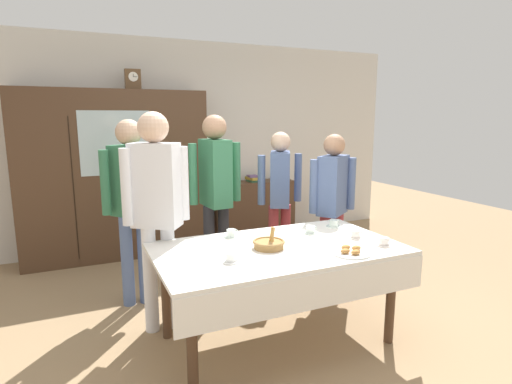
# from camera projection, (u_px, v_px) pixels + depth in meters

# --- Properties ---
(ground_plane) EXTENTS (12.00, 12.00, 0.00)m
(ground_plane) POSITION_uv_depth(u_px,v_px,m) (266.00, 327.00, 3.40)
(ground_plane) COLOR #997A56
(ground_plane) RESTS_ON ground
(back_wall) EXTENTS (6.40, 0.10, 2.70)m
(back_wall) POSITION_uv_depth(u_px,v_px,m) (182.00, 144.00, 5.54)
(back_wall) COLOR silver
(back_wall) RESTS_ON ground
(dining_table) EXTENTS (1.83, 1.05, 0.76)m
(dining_table) POSITION_uv_depth(u_px,v_px,m) (280.00, 260.00, 3.07)
(dining_table) COLOR #4C3321
(dining_table) RESTS_ON ground
(wall_cabinet) EXTENTS (2.18, 0.46, 2.03)m
(wall_cabinet) POSITION_uv_depth(u_px,v_px,m) (116.00, 175.00, 4.97)
(wall_cabinet) COLOR #4C3321
(wall_cabinet) RESTS_ON ground
(mantel_clock) EXTENTS (0.18, 0.11, 0.24)m
(mantel_clock) POSITION_uv_depth(u_px,v_px,m) (133.00, 80.00, 4.87)
(mantel_clock) COLOR brown
(mantel_clock) RESTS_ON wall_cabinet
(bookshelf_low) EXTENTS (1.19, 0.35, 0.82)m
(bookshelf_low) POSITION_uv_depth(u_px,v_px,m) (253.00, 210.00, 5.86)
(bookshelf_low) COLOR #4C3321
(bookshelf_low) RESTS_ON ground
(book_stack) EXTENTS (0.17, 0.22, 0.09)m
(book_stack) POSITION_uv_depth(u_px,v_px,m) (253.00, 178.00, 5.78)
(book_stack) COLOR #3D754C
(book_stack) RESTS_ON bookshelf_low
(tea_cup_mid_left) EXTENTS (0.13, 0.13, 0.06)m
(tea_cup_mid_left) POSITION_uv_depth(u_px,v_px,m) (384.00, 242.00, 3.10)
(tea_cup_mid_left) COLOR white
(tea_cup_mid_left) RESTS_ON dining_table
(tea_cup_front_edge) EXTENTS (0.13, 0.13, 0.06)m
(tea_cup_front_edge) POSITION_uv_depth(u_px,v_px,m) (310.00, 230.00, 3.43)
(tea_cup_front_edge) COLOR silver
(tea_cup_front_edge) RESTS_ON dining_table
(tea_cup_mid_right) EXTENTS (0.13, 0.13, 0.06)m
(tea_cup_mid_right) POSITION_uv_depth(u_px,v_px,m) (356.00, 235.00, 3.30)
(tea_cup_mid_right) COLOR white
(tea_cup_mid_right) RESTS_ON dining_table
(tea_cup_near_right) EXTENTS (0.13, 0.13, 0.06)m
(tea_cup_near_right) POSITION_uv_depth(u_px,v_px,m) (231.00, 234.00, 3.33)
(tea_cup_near_right) COLOR silver
(tea_cup_near_right) RESTS_ON dining_table
(tea_cup_center) EXTENTS (0.13, 0.13, 0.06)m
(tea_cup_center) POSITION_uv_depth(u_px,v_px,m) (334.00, 224.00, 3.63)
(tea_cup_center) COLOR silver
(tea_cup_center) RESTS_ON dining_table
(tea_cup_near_left) EXTENTS (0.13, 0.13, 0.06)m
(tea_cup_near_left) POSITION_uv_depth(u_px,v_px,m) (231.00, 258.00, 2.76)
(tea_cup_near_left) COLOR white
(tea_cup_near_left) RESTS_ON dining_table
(bread_basket) EXTENTS (0.24, 0.24, 0.16)m
(bread_basket) POSITION_uv_depth(u_px,v_px,m) (269.00, 244.00, 3.04)
(bread_basket) COLOR #9E7542
(bread_basket) RESTS_ON dining_table
(pastry_plate) EXTENTS (0.28, 0.28, 0.05)m
(pastry_plate) POSITION_uv_depth(u_px,v_px,m) (351.00, 252.00, 2.92)
(pastry_plate) COLOR white
(pastry_plate) RESTS_ON dining_table
(spoon_mid_right) EXTENTS (0.12, 0.02, 0.01)m
(spoon_mid_right) POSITION_uv_depth(u_px,v_px,m) (313.00, 227.00, 3.61)
(spoon_mid_right) COLOR silver
(spoon_mid_right) RESTS_ON dining_table
(spoon_near_right) EXTENTS (0.12, 0.02, 0.01)m
(spoon_near_right) POSITION_uv_depth(u_px,v_px,m) (205.00, 248.00, 3.04)
(spoon_near_right) COLOR silver
(spoon_near_right) RESTS_ON dining_table
(spoon_far_left) EXTENTS (0.12, 0.02, 0.01)m
(spoon_far_left) POSITION_uv_depth(u_px,v_px,m) (282.00, 234.00, 3.39)
(spoon_far_left) COLOR silver
(spoon_far_left) RESTS_ON dining_table
(person_beside_shelf) EXTENTS (0.52, 0.41, 1.70)m
(person_beside_shelf) POSITION_uv_depth(u_px,v_px,m) (132.00, 194.00, 3.66)
(person_beside_shelf) COLOR slate
(person_beside_shelf) RESTS_ON ground
(person_behind_table_right) EXTENTS (0.52, 0.38, 1.74)m
(person_behind_table_right) POSITION_uv_depth(u_px,v_px,m) (215.00, 185.00, 3.98)
(person_behind_table_right) COLOR #232328
(person_behind_table_right) RESTS_ON ground
(person_behind_table_left) EXTENTS (0.52, 0.41, 1.56)m
(person_behind_table_left) POSITION_uv_depth(u_px,v_px,m) (280.00, 190.00, 4.42)
(person_behind_table_left) COLOR #933338
(person_behind_table_left) RESTS_ON ground
(person_near_right_end) EXTENTS (0.52, 0.37, 1.76)m
(person_near_right_end) POSITION_uv_depth(u_px,v_px,m) (156.00, 200.00, 3.19)
(person_near_right_end) COLOR silver
(person_near_right_end) RESTS_ON ground
(person_by_cabinet) EXTENTS (0.52, 0.37, 1.56)m
(person_by_cabinet) POSITION_uv_depth(u_px,v_px,m) (333.00, 197.00, 4.04)
(person_by_cabinet) COLOR #933338
(person_by_cabinet) RESTS_ON ground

